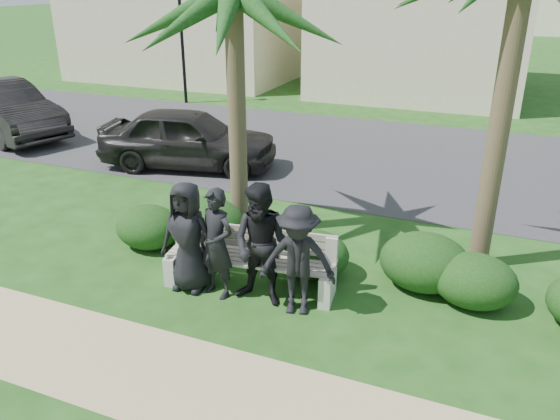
# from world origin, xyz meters

# --- Properties ---
(ground) EXTENTS (160.00, 160.00, 0.00)m
(ground) POSITION_xyz_m (0.00, 0.00, 0.00)
(ground) COLOR #194714
(ground) RESTS_ON ground
(footpath) EXTENTS (30.00, 1.60, 0.01)m
(footpath) POSITION_xyz_m (0.00, -1.80, 0.00)
(footpath) COLOR tan
(footpath) RESTS_ON ground
(asphalt_street) EXTENTS (160.00, 8.00, 0.01)m
(asphalt_street) POSITION_xyz_m (0.00, 8.00, 0.00)
(asphalt_street) COLOR #2D2D30
(asphalt_street) RESTS_ON ground
(street_lamp) EXTENTS (0.36, 0.36, 4.29)m
(street_lamp) POSITION_xyz_m (-9.00, 12.00, 2.94)
(street_lamp) COLOR black
(street_lamp) RESTS_ON ground
(park_bench) EXTENTS (2.69, 0.93, 0.91)m
(park_bench) POSITION_xyz_m (-0.81, 0.49, 0.41)
(park_bench) COLOR #AEA192
(park_bench) RESTS_ON ground
(man_a) EXTENTS (0.86, 0.57, 1.74)m
(man_a) POSITION_xyz_m (-1.68, 0.14, 0.87)
(man_a) COLOR black
(man_a) RESTS_ON ground
(man_b) EXTENTS (0.71, 0.55, 1.70)m
(man_b) POSITION_xyz_m (-1.19, 0.13, 0.85)
(man_b) COLOR black
(man_b) RESTS_ON ground
(man_c) EXTENTS (0.92, 0.73, 1.86)m
(man_c) POSITION_xyz_m (-0.48, 0.19, 0.93)
(man_c) COLOR black
(man_c) RESTS_ON ground
(man_d) EXTENTS (1.19, 0.85, 1.66)m
(man_d) POSITION_xyz_m (0.09, 0.14, 0.83)
(man_d) COLOR black
(man_d) RESTS_ON ground
(hedge_a) EXTENTS (1.21, 1.00, 0.79)m
(hedge_a) POSITION_xyz_m (-3.12, 1.10, 0.39)
(hedge_a) COLOR #12330E
(hedge_a) RESTS_ON ground
(hedge_b) EXTENTS (1.47, 1.22, 0.96)m
(hedge_b) POSITION_xyz_m (-2.15, 1.46, 0.48)
(hedge_b) COLOR #12330E
(hedge_b) RESTS_ON ground
(hedge_c) EXTENTS (1.18, 0.98, 0.77)m
(hedge_c) POSITION_xyz_m (-0.06, 1.25, 0.39)
(hedge_c) COLOR #12330E
(hedge_c) RESTS_ON ground
(hedge_d) EXTENTS (1.39, 1.15, 0.90)m
(hedge_d) POSITION_xyz_m (1.65, 1.55, 0.45)
(hedge_d) COLOR #12330E
(hedge_d) RESTS_ON ground
(hedge_e) EXTENTS (1.23, 1.01, 0.80)m
(hedge_e) POSITION_xyz_m (2.41, 1.33, 0.40)
(hedge_e) COLOR #12330E
(hedge_e) RESTS_ON ground
(car_a) EXTENTS (4.71, 2.70, 1.51)m
(car_a) POSITION_xyz_m (-4.78, 5.27, 0.75)
(car_a) COLOR black
(car_a) RESTS_ON ground
(car_b) EXTENTS (5.25, 3.21, 1.63)m
(car_b) POSITION_xyz_m (-11.45, 5.70, 0.82)
(car_b) COLOR black
(car_b) RESTS_ON ground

